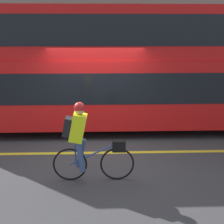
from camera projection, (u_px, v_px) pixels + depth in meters
name	position (u px, v px, depth m)	size (l,w,h in m)	color
ground_plane	(96.00, 153.00, 7.71)	(80.00, 80.00, 0.00)	#38383A
road_center_line	(96.00, 153.00, 7.70)	(50.00, 0.14, 0.01)	yellow
sidewalk_curb	(98.00, 100.00, 13.06)	(60.00, 2.42, 0.12)	gray
building_facade	(97.00, 23.00, 13.56)	(60.00, 0.30, 6.39)	gray
bus	(136.00, 63.00, 9.24)	(10.50, 2.57, 3.56)	black
cyclist_on_bike	(84.00, 139.00, 6.09)	(1.63, 0.32, 1.62)	black
street_sign_post	(31.00, 68.00, 12.49)	(0.36, 0.09, 2.33)	#59595B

